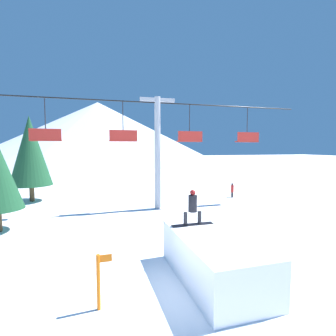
# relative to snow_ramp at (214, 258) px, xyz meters

# --- Properties ---
(ground_plane) EXTENTS (220.00, 220.00, 0.00)m
(ground_plane) POSITION_rel_snow_ramp_xyz_m (-1.33, -0.58, -0.71)
(ground_plane) COLOR white
(mountain_ridge) EXTENTS (69.94, 69.94, 17.41)m
(mountain_ridge) POSITION_rel_snow_ramp_xyz_m (-1.33, 74.19, 7.99)
(mountain_ridge) COLOR silver
(mountain_ridge) RESTS_ON ground_plane
(snow_ramp) EXTENTS (2.15, 4.38, 1.43)m
(snow_ramp) POSITION_rel_snow_ramp_xyz_m (0.00, 0.00, 0.00)
(snow_ramp) COLOR white
(snow_ramp) RESTS_ON ground_plane
(snowboarder) EXTENTS (1.59, 0.32, 1.31)m
(snowboarder) POSITION_rel_snow_ramp_xyz_m (-0.19, 1.36, 1.35)
(snowboarder) COLOR black
(snowboarder) RESTS_ON snow_ramp
(chairlift) EXTENTS (21.97, 0.44, 7.66)m
(chairlift) POSITION_rel_snow_ramp_xyz_m (0.69, 9.99, 3.89)
(chairlift) COLOR #B2B2B7
(chairlift) RESTS_ON ground_plane
(pine_tree_far) EXTENTS (3.15, 3.15, 6.70)m
(pine_tree_far) POSITION_rel_snow_ramp_xyz_m (-8.23, 15.18, 3.26)
(pine_tree_far) COLOR #4C3823
(pine_tree_far) RESTS_ON ground_plane
(trail_marker) EXTENTS (0.41, 0.10, 1.50)m
(trail_marker) POSITION_rel_snow_ramp_xyz_m (-3.61, -0.58, 0.09)
(trail_marker) COLOR orange
(trail_marker) RESTS_ON ground_plane
(distant_skier) EXTENTS (0.24, 0.24, 1.23)m
(distant_skier) POSITION_rel_snow_ramp_xyz_m (7.73, 12.05, -0.05)
(distant_skier) COLOR black
(distant_skier) RESTS_ON ground_plane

